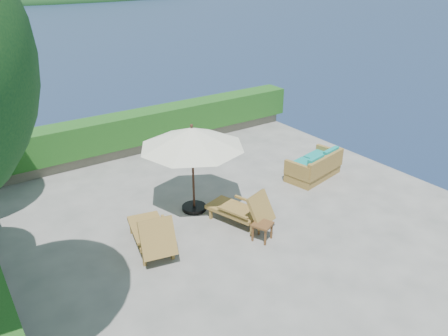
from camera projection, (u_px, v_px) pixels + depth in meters
ground at (232, 222)px, 10.83m from camera, size 12.00×12.00×0.00m
foundation at (232, 272)px, 11.48m from camera, size 12.00×12.00×3.00m
ocean at (231, 315)px, 12.09m from camera, size 600.00×600.00×0.00m
planter_wall_far at (137, 146)px, 14.93m from camera, size 12.00×0.60×0.36m
hedge_far at (136, 127)px, 14.65m from camera, size 12.40×0.90×1.00m
patio_umbrella at (192, 138)px, 10.56m from camera, size 2.87×2.87×2.35m
lounge_left at (152, 233)px, 9.61m from camera, size 1.09×1.90×1.03m
lounge_right at (243, 210)px, 10.59m from camera, size 1.16×1.80×0.96m
side_table at (262, 226)px, 9.99m from camera, size 0.55×0.55×0.44m
wicker_loveseat at (315, 167)px, 12.99m from camera, size 1.91×1.24×0.87m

